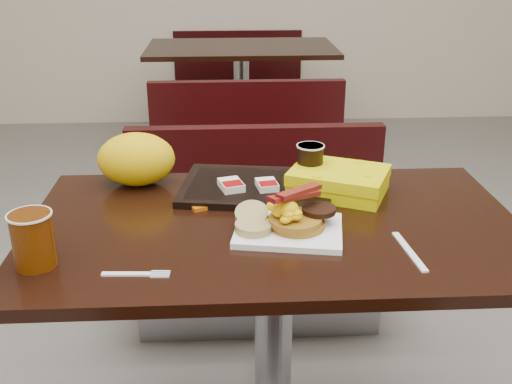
{
  "coord_description": "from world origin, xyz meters",
  "views": [
    {
      "loc": [
        -0.12,
        -1.33,
        1.39
      ],
      "look_at": [
        -0.04,
        0.03,
        0.82
      ],
      "focal_mm": 42.54,
      "sensor_mm": 36.0,
      "label": 1
    }
  ],
  "objects": [
    {
      "name": "fork",
      "position": [
        -0.33,
        -0.23,
        0.75
      ],
      "size": [
        0.14,
        0.03,
        0.0
      ],
      "primitive_type": null,
      "rotation": [
        0.0,
        0.0,
        -0.06
      ],
      "color": "white",
      "rests_on": "table_near"
    },
    {
      "name": "bacon_strips",
      "position": [
        0.04,
        -0.04,
        0.84
      ],
      "size": [
        0.16,
        0.15,
        0.01
      ],
      "primitive_type": null,
      "rotation": [
        0.0,
        0.0,
        0.66
      ],
      "color": "#4C050A",
      "rests_on": "scrambled_eggs"
    },
    {
      "name": "hashbrown_sleeve_left",
      "position": [
        -0.1,
        0.18,
        0.78
      ],
      "size": [
        0.08,
        0.09,
        0.02
      ],
      "primitive_type": "cube",
      "rotation": [
        0.0,
        0.0,
        0.28
      ],
      "color": "silver",
      "rests_on": "tray"
    },
    {
      "name": "scrambled_eggs",
      "position": [
        0.03,
        -0.07,
        0.81
      ],
      "size": [
        0.09,
        0.08,
        0.04
      ],
      "primitive_type": "ellipsoid",
      "rotation": [
        0.0,
        0.0,
        -0.08
      ],
      "color": "yellow",
      "rests_on": "pancake_stack"
    },
    {
      "name": "knife",
      "position": [
        0.28,
        -0.17,
        0.75
      ],
      "size": [
        0.03,
        0.18,
        0.0
      ],
      "primitive_type": "cube",
      "rotation": [
        0.0,
        0.0,
        -1.49
      ],
      "color": "white",
      "rests_on": "table_near"
    },
    {
      "name": "bench_near_n",
      "position": [
        0.0,
        0.7,
        0.36
      ],
      "size": [
        1.0,
        0.46,
        0.72
      ],
      "primitive_type": null,
      "color": "black",
      "rests_on": "floor"
    },
    {
      "name": "paper_bag",
      "position": [
        -0.36,
        0.27,
        0.82
      ],
      "size": [
        0.22,
        0.17,
        0.15
      ],
      "primitive_type": "ellipsoid",
      "rotation": [
        0.0,
        0.0,
        -0.07
      ],
      "color": "yellow",
      "rests_on": "table_near"
    },
    {
      "name": "condiment_ketchup",
      "position": [
        -0.15,
        0.12,
        0.76
      ],
      "size": [
        0.05,
        0.05,
        0.01
      ],
      "primitive_type": "cube",
      "rotation": [
        0.0,
        0.0,
        -0.51
      ],
      "color": "#8C0504",
      "rests_on": "table_near"
    },
    {
      "name": "platter",
      "position": [
        0.03,
        -0.06,
        0.76
      ],
      "size": [
        0.28,
        0.23,
        0.01
      ],
      "primitive_type": "cube",
      "rotation": [
        0.0,
        0.0,
        -0.17
      ],
      "color": "white",
      "rests_on": "table_near"
    },
    {
      "name": "hashbrown_sleeve_right",
      "position": [
        -0.01,
        0.17,
        0.78
      ],
      "size": [
        0.06,
        0.08,
        0.02
      ],
      "primitive_type": "cube",
      "rotation": [
        0.0,
        0.0,
        0.16
      ],
      "color": "silver",
      "rests_on": "tray"
    },
    {
      "name": "muffin_bottom",
      "position": [
        -0.06,
        -0.07,
        0.77
      ],
      "size": [
        0.1,
        0.1,
        0.02
      ],
      "primitive_type": "cylinder",
      "rotation": [
        0.0,
        0.0,
        -0.22
      ],
      "color": "tan",
      "rests_on": "platter"
    },
    {
      "name": "coffee_cup_far",
      "position": [
        0.12,
        0.23,
        0.82
      ],
      "size": [
        0.07,
        0.07,
        0.1
      ],
      "primitive_type": "cylinder",
      "rotation": [
        0.0,
        0.0,
        -0.01
      ],
      "color": "black",
      "rests_on": "tray"
    },
    {
      "name": "table_near",
      "position": [
        0.0,
        0.0,
        0.38
      ],
      "size": [
        1.2,
        0.7,
        0.75
      ],
      "primitive_type": null,
      "color": "black",
      "rests_on": "floor"
    },
    {
      "name": "pancake_stack",
      "position": [
        0.05,
        -0.06,
        0.78
      ],
      "size": [
        0.16,
        0.16,
        0.03
      ],
      "primitive_type": "cylinder",
      "rotation": [
        0.0,
        0.0,
        -0.33
      ],
      "color": "#8A5617",
      "rests_on": "platter"
    },
    {
      "name": "muffin_top",
      "position": [
        -0.06,
        -0.03,
        0.79
      ],
      "size": [
        0.09,
        0.09,
        0.05
      ],
      "primitive_type": "cylinder",
      "rotation": [
        0.38,
        0.0,
        -0.12
      ],
      "color": "tan",
      "rests_on": "platter"
    },
    {
      "name": "condiment_syrup",
      "position": [
        -0.19,
        0.09,
        0.76
      ],
      "size": [
        0.05,
        0.04,
        0.01
      ],
      "primitive_type": "cube",
      "rotation": [
        0.0,
        0.0,
        0.41
      ],
      "color": "#B15007",
      "rests_on": "table_near"
    },
    {
      "name": "bench_far_s",
      "position": [
        0.0,
        1.9,
        0.36
      ],
      "size": [
        1.0,
        0.46,
        0.72
      ],
      "primitive_type": null,
      "color": "black",
      "rests_on": "floor"
    },
    {
      "name": "table_far",
      "position": [
        0.0,
        2.6,
        0.38
      ],
      "size": [
        1.2,
        0.7,
        0.75
      ],
      "primitive_type": null,
      "color": "black",
      "rests_on": "floor"
    },
    {
      "name": "tray",
      "position": [
        -0.03,
        0.2,
        0.76
      ],
      "size": [
        0.44,
        0.34,
        0.02
      ],
      "primitive_type": "cube",
      "rotation": [
        0.0,
        0.0,
        -0.15
      ],
      "color": "black",
      "rests_on": "table_near"
    },
    {
      "name": "bench_far_n",
      "position": [
        0.0,
        3.3,
        0.36
      ],
      "size": [
        1.0,
        0.46,
        0.72
      ],
      "primitive_type": null,
      "color": "black",
      "rests_on": "floor"
    },
    {
      "name": "coffee_cup_near",
      "position": [
        -0.52,
        -0.18,
        0.81
      ],
      "size": [
        0.1,
        0.1,
        0.12
      ],
      "primitive_type": "cylinder",
      "rotation": [
        0.0,
        0.0,
        0.26
      ],
      "color": "#7C3304",
      "rests_on": "table_near"
    },
    {
      "name": "clamshell",
      "position": [
        0.19,
        0.18,
        0.78
      ],
      "size": [
        0.3,
        0.27,
        0.07
      ],
      "primitive_type": "cube",
      "rotation": [
        0.0,
        0.0,
        -0.43
      ],
      "color": "#CDC503",
      "rests_on": "table_near"
    },
    {
      "name": "sausage_patty",
      "position": [
        0.1,
        -0.04,
        0.8
      ],
      "size": [
        0.09,
        0.09,
        0.01
      ],
      "primitive_type": "cylinder",
      "rotation": [
        0.0,
        0.0,
        -0.17
      ],
      "color": "black",
      "rests_on": "pancake_stack"
    }
  ]
}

